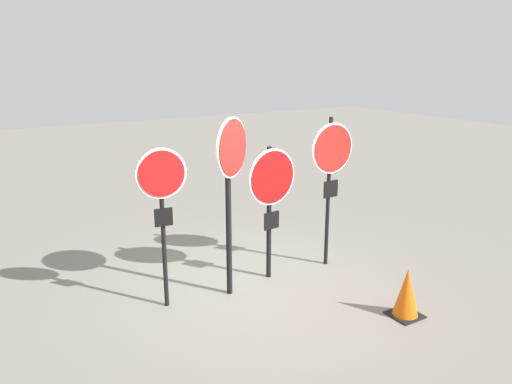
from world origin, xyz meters
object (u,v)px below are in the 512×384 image
at_px(traffic_cone_0, 407,293).
at_px(stop_sign_3, 332,161).
at_px(stop_sign_1, 231,171).
at_px(stop_sign_0, 162,193).
at_px(stop_sign_2, 271,188).

bearing_deg(traffic_cone_0, stop_sign_3, 83.86).
bearing_deg(stop_sign_1, traffic_cone_0, -80.66).
xyz_separation_m(stop_sign_0, stop_sign_1, (0.95, -0.12, 0.20)).
bearing_deg(stop_sign_3, stop_sign_2, 175.13).
bearing_deg(stop_sign_0, stop_sign_3, 6.01).
distance_m(stop_sign_3, traffic_cone_0, 2.33).
height_order(stop_sign_2, traffic_cone_0, stop_sign_2).
relative_size(stop_sign_2, stop_sign_3, 0.85).
xyz_separation_m(stop_sign_3, traffic_cone_0, (-0.20, -1.84, -1.41)).
xyz_separation_m(stop_sign_0, stop_sign_2, (1.71, 0.04, -0.19)).
bearing_deg(stop_sign_1, stop_sign_0, 138.95).
distance_m(stop_sign_0, traffic_cone_0, 3.44).
relative_size(stop_sign_0, stop_sign_2, 1.08).
bearing_deg(traffic_cone_0, stop_sign_2, 114.61).
bearing_deg(traffic_cone_0, stop_sign_0, 144.18).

